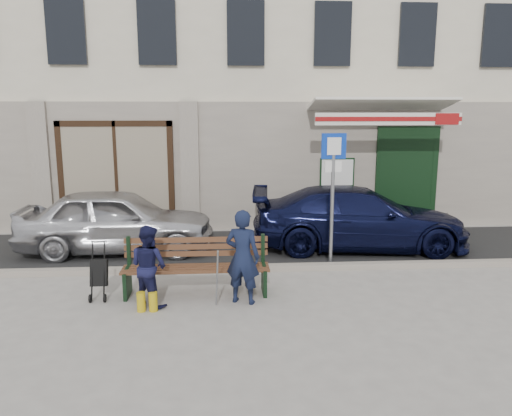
{
  "coord_description": "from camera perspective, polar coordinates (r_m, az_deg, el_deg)",
  "views": [
    {
      "loc": [
        -0.6,
        -7.52,
        3.0
      ],
      "look_at": [
        0.02,
        1.6,
        1.2
      ],
      "focal_mm": 35.0,
      "sensor_mm": 36.0,
      "label": 1
    }
  ],
  "objects": [
    {
      "name": "ground",
      "position": [
        8.11,
        0.63,
        -10.55
      ],
      "size": [
        80.0,
        80.0,
        0.0
      ],
      "primitive_type": "plane",
      "color": "#9E9991",
      "rests_on": "ground"
    },
    {
      "name": "asphalt_lane",
      "position": [
        11.05,
        -0.63,
        -4.59
      ],
      "size": [
        60.0,
        3.2,
        0.01
      ],
      "primitive_type": "cube",
      "color": "#282828",
      "rests_on": "ground"
    },
    {
      "name": "curb",
      "position": [
        9.5,
        -0.08,
        -6.88
      ],
      "size": [
        60.0,
        0.18,
        0.12
      ],
      "primitive_type": "cube",
      "color": "#9E9384",
      "rests_on": "ground"
    },
    {
      "name": "building",
      "position": [
        16.1,
        -1.78,
        18.17
      ],
      "size": [
        20.0,
        8.27,
        10.0
      ],
      "color": "beige",
      "rests_on": "ground"
    },
    {
      "name": "car_silver",
      "position": [
        11.01,
        -15.61,
        -1.37
      ],
      "size": [
        4.08,
        1.67,
        1.38
      ],
      "primitive_type": "imported",
      "rotation": [
        0.0,
        0.0,
        1.58
      ],
      "color": "silver",
      "rests_on": "ground"
    },
    {
      "name": "car_navy",
      "position": [
        11.14,
        11.69,
        -1.14
      ],
      "size": [
        4.81,
        2.31,
        1.35
      ],
      "primitive_type": "imported",
      "rotation": [
        0.0,
        0.0,
        1.48
      ],
      "color": "black",
      "rests_on": "ground"
    },
    {
      "name": "parking_sign",
      "position": [
        9.56,
        8.78,
        3.3
      ],
      "size": [
        0.48,
        0.09,
        2.58
      ],
      "rotation": [
        0.0,
        0.0,
        0.1
      ],
      "color": "gray",
      "rests_on": "ground"
    },
    {
      "name": "bench",
      "position": [
        8.3,
        -7.18,
        -6.78
      ],
      "size": [
        2.4,
        1.17,
        0.98
      ],
      "color": "brown",
      "rests_on": "ground"
    },
    {
      "name": "man",
      "position": [
        7.81,
        -1.54,
        -5.59
      ],
      "size": [
        0.64,
        0.52,
        1.5
      ],
      "primitive_type": "imported",
      "rotation": [
        0.0,
        0.0,
        2.8
      ],
      "color": "#131A34",
      "rests_on": "ground"
    },
    {
      "name": "woman",
      "position": [
        7.91,
        -12.16,
        -6.47
      ],
      "size": [
        0.79,
        0.76,
        1.28
      ],
      "primitive_type": "imported",
      "rotation": [
        0.0,
        0.0,
        2.5
      ],
      "color": "#141537",
      "rests_on": "ground"
    },
    {
      "name": "stroller",
      "position": [
        8.46,
        -17.51,
        -7.23
      ],
      "size": [
        0.27,
        0.38,
        0.92
      ],
      "rotation": [
        0.0,
        0.0,
        0.01
      ],
      "color": "black",
      "rests_on": "ground"
    }
  ]
}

